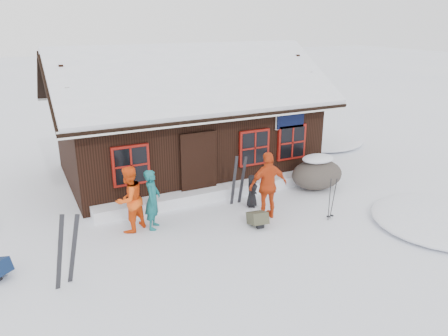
{
  "coord_description": "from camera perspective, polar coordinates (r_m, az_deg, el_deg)",
  "views": [
    {
      "loc": [
        -3.8,
        -8.88,
        5.19
      ],
      "look_at": [
        1.16,
        1.23,
        1.3
      ],
      "focal_mm": 35.0,
      "sensor_mm": 36.0,
      "label": 1
    }
  ],
  "objects": [
    {
      "name": "snow_drift",
      "position": [
        13.31,
        -0.61,
        -3.08
      ],
      "size": [
        7.6,
        0.6,
        0.35
      ],
      "primitive_type": "cube",
      "color": "white",
      "rests_on": "ground"
    },
    {
      "name": "boulder",
      "position": [
        14.16,
        12.04,
        -0.69
      ],
      "size": [
        1.71,
        1.28,
        1.0
      ],
      "color": "#524941",
      "rests_on": "ground"
    },
    {
      "name": "ground",
      "position": [
        10.96,
        -2.64,
        -9.22
      ],
      "size": [
        120.0,
        120.0,
        0.0
      ],
      "primitive_type": "plane",
      "color": "white",
      "rests_on": "ground"
    },
    {
      "name": "skier_crouched",
      "position": [
        12.57,
        3.68,
        -2.99
      ],
      "size": [
        0.55,
        0.54,
        0.96
      ],
      "primitive_type": "imported",
      "rotation": [
        0.0,
        0.0,
        0.75
      ],
      "color": "black",
      "rests_on": "ground"
    },
    {
      "name": "mountain_hut",
      "position": [
        15.27,
        -5.06,
        5.29
      ],
      "size": [
        8.9,
        6.09,
        4.42
      ],
      "color": "black",
      "rests_on": "ground"
    },
    {
      "name": "skier_teal",
      "position": [
        11.31,
        -9.32,
        -4.08
      ],
      "size": [
        0.62,
        0.69,
        1.59
      ],
      "primitive_type": "imported",
      "rotation": [
        0.0,
        0.0,
        1.04
      ],
      "color": "#145E62",
      "rests_on": "ground"
    },
    {
      "name": "ski_poles",
      "position": [
        12.09,
        13.85,
        -4.03
      ],
      "size": [
        0.22,
        0.11,
        1.2
      ],
      "color": "black",
      "rests_on": "ground"
    },
    {
      "name": "backpack_olive",
      "position": [
        11.55,
        4.39,
        -6.86
      ],
      "size": [
        0.5,
        0.61,
        0.31
      ],
      "primitive_type": "cube",
      "rotation": [
        0.0,
        0.0,
        -0.13
      ],
      "color": "#42422F",
      "rests_on": "ground"
    },
    {
      "name": "ski_pair_left",
      "position": [
        9.46,
        -19.86,
        -10.16
      ],
      "size": [
        0.64,
        0.19,
        1.59
      ],
      "rotation": [
        0.0,
        0.0,
        0.05
      ],
      "color": "black",
      "rests_on": "ground"
    },
    {
      "name": "ski_pair_right",
      "position": [
        12.69,
        1.87,
        -1.68
      ],
      "size": [
        0.49,
        0.19,
        1.5
      ],
      "rotation": [
        0.0,
        0.0,
        -0.26
      ],
      "color": "black",
      "rests_on": "ground"
    },
    {
      "name": "snow_mounds",
      "position": [
        13.12,
        0.73,
        -4.25
      ],
      "size": [
        20.6,
        13.2,
        0.48
      ],
      "color": "white",
      "rests_on": "ground"
    },
    {
      "name": "skier_orange_right",
      "position": [
        11.75,
        5.78,
        -2.29
      ],
      "size": [
        1.13,
        0.56,
        1.86
      ],
      "primitive_type": "imported",
      "rotation": [
        0.0,
        0.0,
        3.04
      ],
      "color": "#CA3F14",
      "rests_on": "ground"
    },
    {
      "name": "skier_orange_left",
      "position": [
        11.25,
        -12.26,
        -4.02
      ],
      "size": [
        1.06,
        0.99,
        1.73
      ],
      "primitive_type": "imported",
      "rotation": [
        0.0,
        0.0,
        3.68
      ],
      "color": "#F85011",
      "rests_on": "ground"
    }
  ]
}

